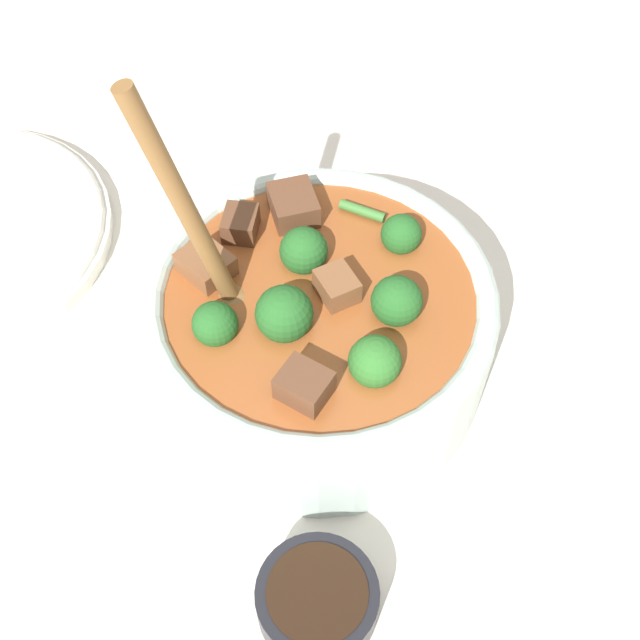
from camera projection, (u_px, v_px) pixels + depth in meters
name	position (u px, v px, depth m)	size (l,w,h in m)	color
ground_plane	(320.00, 367.00, 0.59)	(4.00, 4.00, 0.00)	silver
stew_bowl	(319.00, 324.00, 0.54)	(0.23, 0.23, 0.25)	#B2C6BC
condiment_bowl	(317.00, 600.00, 0.47)	(0.07, 0.07, 0.03)	black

